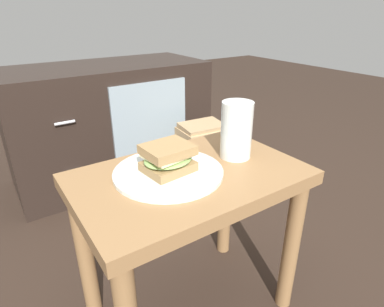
{
  "coord_description": "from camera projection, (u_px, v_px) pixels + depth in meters",
  "views": [
    {
      "loc": [
        -0.39,
        -0.58,
        0.83
      ],
      "look_at": [
        0.01,
        0.0,
        0.51
      ],
      "focal_mm": 30.13,
      "sensor_mm": 36.0,
      "label": 1
    }
  ],
  "objects": [
    {
      "name": "tv_cabinet",
      "position": [
        110.0,
        123.0,
        1.64
      ],
      "size": [
        0.96,
        0.46,
        0.58
      ],
      "color": "black",
      "rests_on": "ground"
    },
    {
      "name": "sandwich_front",
      "position": [
        168.0,
        158.0,
        0.76
      ],
      "size": [
        0.13,
        0.11,
        0.07
      ],
      "color": "#9E7A4C",
      "rests_on": "plate"
    },
    {
      "name": "beer_glass",
      "position": [
        236.0,
        132.0,
        0.84
      ],
      "size": [
        0.08,
        0.08,
        0.15
      ],
      "color": "silver",
      "rests_on": "side_table"
    },
    {
      "name": "plate",
      "position": [
        168.0,
        172.0,
        0.78
      ],
      "size": [
        0.27,
        0.27,
        0.01
      ],
      "primitive_type": "cylinder",
      "color": "silver",
      "rests_on": "side_table"
    },
    {
      "name": "paper_bag",
      "position": [
        202.0,
        159.0,
        1.52
      ],
      "size": [
        0.21,
        0.17,
        0.35
      ],
      "color": "tan",
      "rests_on": "ground"
    },
    {
      "name": "ground_plane",
      "position": [
        190.0,
        307.0,
        0.98
      ],
      "size": [
        8.0,
        8.0,
        0.0
      ],
      "primitive_type": "plane",
      "color": "#2D2119"
    },
    {
      "name": "side_table",
      "position": [
        190.0,
        204.0,
        0.82
      ],
      "size": [
        0.56,
        0.36,
        0.46
      ],
      "color": "olive",
      "rests_on": "ground"
    }
  ]
}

